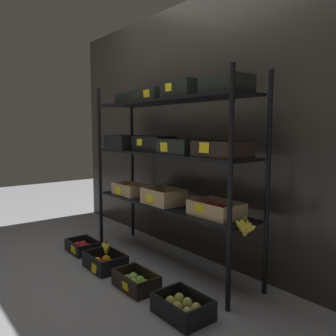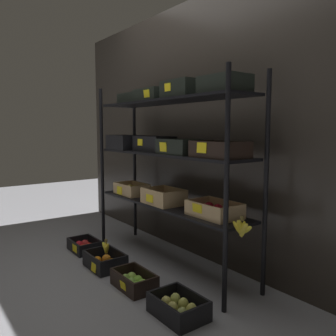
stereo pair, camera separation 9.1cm
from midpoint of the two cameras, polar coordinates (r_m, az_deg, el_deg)
name	(u,v)px [view 2 (the right image)]	position (r m, az deg, el deg)	size (l,w,h in m)	color
ground_plane	(168,263)	(3.05, 0.88, -15.29)	(10.00, 10.00, 0.00)	gray
storefront_wall	(203,130)	(3.09, 6.65, 6.16)	(4.08, 0.12, 2.23)	#2D2823
display_rack	(169,151)	(2.82, 1.02, 2.78)	(1.82, 0.40, 1.51)	black
crate_ground_apple_red	(84,246)	(3.40, -12.78, -12.36)	(0.31, 0.23, 0.11)	black
crate_ground_orange	(105,262)	(2.98, -9.38, -14.92)	(0.34, 0.26, 0.13)	black
crate_ground_apple_green	(134,282)	(2.62, -4.53, -18.06)	(0.34, 0.22, 0.12)	black
crate_ground_pear	(178,308)	(2.27, 2.94, -21.89)	(0.34, 0.25, 0.12)	black
banana_bunch_loose	(106,248)	(2.91, -9.21, -12.75)	(0.13, 0.05, 0.12)	brown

